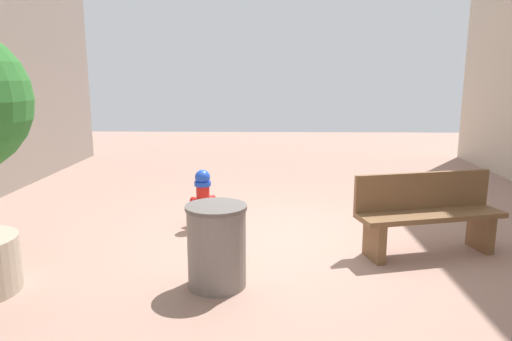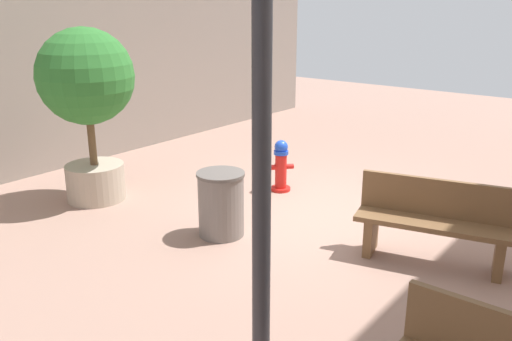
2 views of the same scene
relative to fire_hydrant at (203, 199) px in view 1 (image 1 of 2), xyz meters
name	(u,v)px [view 1 (image 1 of 2)]	position (x,y,z in m)	size (l,w,h in m)	color
ground_plane	(278,239)	(-1.03, 0.46, -0.41)	(23.40, 23.40, 0.00)	#9E7A6B
fire_hydrant	(203,199)	(0.00, 0.00, 0.00)	(0.36, 0.36, 0.82)	red
bench_near	(427,212)	(-2.78, 0.86, 0.09)	(1.80, 0.86, 0.95)	brown
trash_bin	(217,246)	(-0.40, 1.83, 0.01)	(0.61, 0.61, 0.83)	slate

